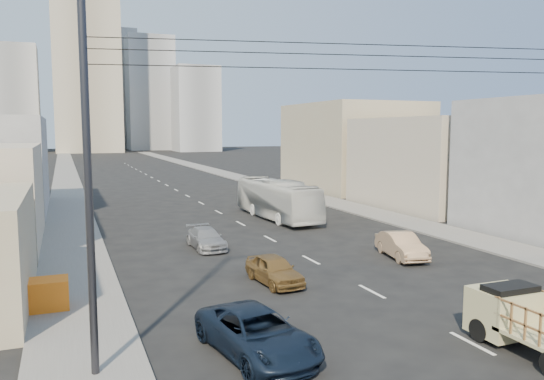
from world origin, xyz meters
TOP-DOWN VIEW (x-y plane):
  - ground at (0.00, 0.00)m, footprint 420.00×420.00m
  - sidewalk_left at (-11.75, 70.00)m, footprint 3.50×180.00m
  - sidewalk_right at (11.75, 70.00)m, footprint 3.50×180.00m
  - lane_dashes at (0.00, 53.00)m, footprint 0.15×104.00m
  - flatbed_pickup at (1.19, 0.83)m, footprint 1.95×4.41m
  - navy_pickup at (-6.80, 3.72)m, footprint 3.06×5.29m
  - city_bus at (3.36, 27.11)m, footprint 3.04×11.11m
  - sedan_brown at (-3.45, 10.65)m, footprint 1.83×3.89m
  - sedan_tan at (4.76, 12.63)m, footprint 2.22×4.36m
  - sedan_grey at (-4.50, 18.79)m, footprint 1.74×4.12m
  - streetlamp_left at (-11.39, 4.00)m, footprint 2.36×0.25m
  - overhead_wires at (0.00, 1.50)m, footprint 23.01×5.02m
  - crate_stack at (-13.00, 10.35)m, footprint 1.80×1.20m
  - bldg_right_mid at (19.50, 28.00)m, footprint 11.00×14.00m
  - bldg_right_far at (20.00, 44.00)m, footprint 12.00×16.00m
  - high_rise_tower at (-4.00, 170.00)m, footprint 20.00×20.00m
  - midrise_ne at (18.00, 185.00)m, footprint 16.00×16.00m
  - midrise_nw at (-26.00, 180.00)m, footprint 15.00×15.00m
  - midrise_back at (6.00, 200.00)m, footprint 18.00×18.00m
  - midrise_east at (30.00, 165.00)m, footprint 14.00×14.00m

SIDE VIEW (x-z plane):
  - ground at x=0.00m, z-range 0.00..0.00m
  - lane_dashes at x=0.00m, z-range 0.00..0.01m
  - sidewalk_left at x=-11.75m, z-range 0.00..0.12m
  - sidewalk_right at x=11.75m, z-range 0.00..0.12m
  - sedan_grey at x=-4.50m, z-range 0.00..1.19m
  - sedan_brown at x=-3.45m, z-range 0.00..1.29m
  - sedan_tan at x=4.76m, z-range 0.00..1.37m
  - crate_stack at x=-13.00m, z-range 0.12..1.26m
  - navy_pickup at x=-6.80m, z-range 0.00..1.39m
  - flatbed_pickup at x=1.19m, z-range 0.14..2.04m
  - city_bus at x=3.36m, z-range 0.00..3.07m
  - bldg_right_mid at x=19.50m, z-range 0.00..8.00m
  - bldg_right_far at x=20.00m, z-range 0.00..10.00m
  - streetlamp_left at x=-11.39m, z-range 0.44..12.44m
  - overhead_wires at x=0.00m, z-range 8.60..9.33m
  - midrise_east at x=30.00m, z-range 0.00..28.00m
  - midrise_nw at x=-26.00m, z-range 0.00..34.00m
  - midrise_ne at x=18.00m, z-range 0.00..40.00m
  - midrise_back at x=6.00m, z-range 0.00..44.00m
  - high_rise_tower at x=-4.00m, z-range 0.00..60.00m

